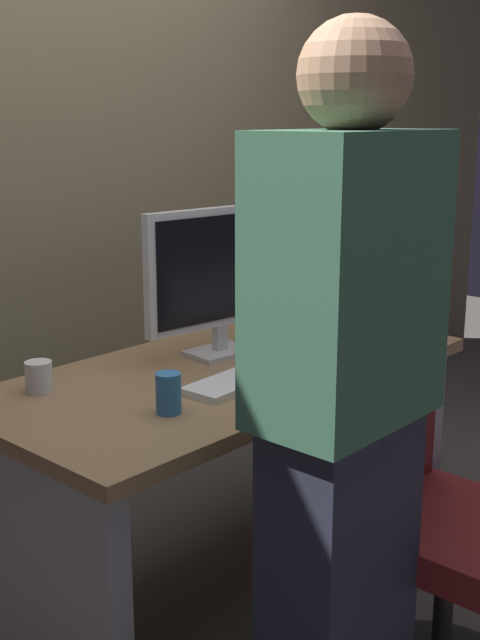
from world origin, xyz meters
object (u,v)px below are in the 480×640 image
at_px(cup_by_monitor, 39,377).
at_px(cup_near_keyboard, 168,393).
at_px(book_stack, 288,304).
at_px(person_at_desk, 343,422).
at_px(keyboard, 248,377).
at_px(monitor, 220,273).
at_px(office_chair, 428,534).
at_px(mouse, 300,352).
at_px(desk, 228,437).

bearing_deg(cup_by_monitor, cup_near_keyboard, -71.81).
relative_size(cup_by_monitor, book_stack, 0.36).
xyz_separation_m(person_at_desk, cup_by_monitor, (-0.14, 0.89, -0.06)).
height_order(cup_near_keyboard, cup_by_monitor, cup_near_keyboard).
bearing_deg(book_stack, keyboard, -151.13).
relative_size(monitor, cup_by_monitor, 6.41).
xyz_separation_m(office_chair, cup_near_keyboard, (-0.40, 0.52, 0.36)).
height_order(mouse, book_stack, book_stack).
bearing_deg(keyboard, monitor, 57.45).
xyz_separation_m(monitor, cup_by_monitor, (-0.58, 0.12, -0.21)).
xyz_separation_m(desk, office_chair, (0.02, -0.67, -0.08)).
bearing_deg(desk, cup_by_monitor, 156.52).
height_order(person_at_desk, book_stack, person_at_desk).
xyz_separation_m(mouse, cup_near_keyboard, (-0.60, -0.05, 0.03)).
xyz_separation_m(monitor, mouse, (0.14, -0.20, -0.24)).
height_order(desk, mouse, mouse).
distance_m(person_at_desk, monitor, 0.90).
relative_size(office_chair, monitor, 1.74).
relative_size(office_chair, keyboard, 2.19).
xyz_separation_m(keyboard, cup_by_monitor, (-0.45, 0.35, 0.03)).
relative_size(office_chair, person_at_desk, 0.57).
bearing_deg(desk, keyboard, -113.23).
height_order(desk, person_at_desk, person_at_desk).
bearing_deg(office_chair, book_stack, 60.36).
relative_size(person_at_desk, cup_by_monitor, 19.46).
xyz_separation_m(office_chair, monitor, (0.05, 0.77, 0.56)).
relative_size(cup_near_keyboard, book_stack, 0.44).
relative_size(person_at_desk, cup_near_keyboard, 15.83).
bearing_deg(cup_by_monitor, office_chair, -59.50).
xyz_separation_m(office_chair, mouse, (0.20, 0.57, 0.32)).
height_order(desk, cup_by_monitor, cup_by_monitor).
bearing_deg(mouse, keyboard, -173.86).
height_order(keyboard, book_stack, book_stack).
relative_size(keyboard, cup_near_keyboard, 4.15).
xyz_separation_m(keyboard, mouse, (0.27, 0.03, 0.01)).
bearing_deg(book_stack, person_at_desk, -135.75).
distance_m(keyboard, cup_near_keyboard, 0.33).
relative_size(mouse, book_stack, 0.43).
height_order(mouse, cup_near_keyboard, cup_near_keyboard).
distance_m(mouse, book_stack, 0.41).
relative_size(monitor, keyboard, 1.26).
relative_size(desk, cup_by_monitor, 17.87).
distance_m(office_chair, keyboard, 0.63).
distance_m(monitor, mouse, 0.34).
distance_m(desk, person_at_desk, 0.83).
bearing_deg(office_chair, cup_by_monitor, 120.50).
xyz_separation_m(office_chair, book_stack, (0.48, 0.85, 0.38)).
xyz_separation_m(desk, cup_by_monitor, (-0.50, 0.22, 0.27)).
height_order(keyboard, cup_by_monitor, cup_by_monitor).
bearing_deg(cup_by_monitor, monitor, -11.64).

